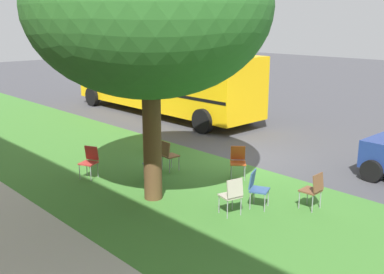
% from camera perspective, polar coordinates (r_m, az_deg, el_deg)
% --- Properties ---
extents(ground, '(80.00, 80.00, 0.00)m').
position_cam_1_polar(ground, '(14.26, 5.65, -2.79)').
color(ground, '#424247').
extents(grass_verge, '(48.00, 6.00, 0.01)m').
position_cam_1_polar(grass_verge, '(12.14, -4.41, -5.85)').
color(grass_verge, '#3D752D').
rests_on(grass_verge, ground).
extents(street_tree, '(5.47, 5.47, 6.53)m').
position_cam_1_polar(street_tree, '(10.38, -5.43, 15.96)').
color(street_tree, brown).
rests_on(street_tree, ground).
extents(chair_0, '(0.52, 0.52, 0.88)m').
position_cam_1_polar(chair_0, '(12.20, -4.93, -3.20)').
color(chair_0, '#335184').
rests_on(chair_0, ground).
extents(chair_1, '(0.55, 0.56, 0.88)m').
position_cam_1_polar(chair_1, '(12.70, -12.79, -2.80)').
color(chair_1, '#B7332D').
rests_on(chair_1, ground).
extents(chair_2, '(0.56, 0.55, 0.88)m').
position_cam_1_polar(chair_2, '(10.54, 8.16, -6.19)').
color(chair_2, '#335184').
rests_on(chair_2, ground).
extents(chair_3, '(0.44, 0.43, 0.88)m').
position_cam_1_polar(chair_3, '(10.69, 15.10, -6.25)').
color(chair_3, brown).
rests_on(chair_3, ground).
extents(chair_4, '(0.51, 0.50, 0.88)m').
position_cam_1_polar(chair_4, '(10.05, 5.08, -7.12)').
color(chair_4, '#ADA393').
rests_on(chair_4, ground).
extents(chair_5, '(0.57, 0.57, 0.88)m').
position_cam_1_polar(chair_5, '(14.81, -4.57, -0.02)').
color(chair_5, '#ADA393').
rests_on(chair_5, ground).
extents(chair_6, '(0.45, 0.45, 0.88)m').
position_cam_1_polar(chair_6, '(12.96, -3.01, -2.10)').
color(chair_6, brown).
rests_on(chair_6, ground).
extents(chair_7, '(0.59, 0.59, 0.88)m').
position_cam_1_polar(chair_7, '(12.45, 5.82, -2.85)').
color(chair_7, '#C64C1E').
rests_on(chair_7, ground).
extents(school_bus, '(10.40, 2.80, 2.88)m').
position_cam_1_polar(school_bus, '(20.90, -3.91, 7.68)').
color(school_bus, yellow).
rests_on(school_bus, ground).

